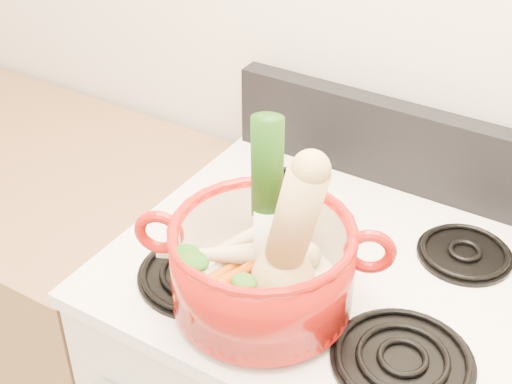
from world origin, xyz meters
The scene contains 24 objects.
wall_back centered at (0.00, 1.75, 1.30)m, with size 3.50×0.02×2.60m, color silver.
cooktop centered at (0.00, 1.40, 0.93)m, with size 0.78×0.67×0.03m, color white.
control_backsplash centered at (0.00, 1.70, 1.04)m, with size 0.76×0.05×0.18m, color black.
burner_front_left centered at (-0.19, 1.24, 0.96)m, with size 0.22×0.22×0.02m, color black.
burner_front_right centered at (0.19, 1.24, 0.96)m, with size 0.22×0.22×0.02m, color black.
burner_back_left centered at (-0.19, 1.54, 0.96)m, with size 0.17×0.17×0.02m, color black.
burner_back_right centered at (0.19, 1.54, 0.96)m, with size 0.17×0.17×0.02m, color black.
dutch_oven centered at (-0.06, 1.23, 1.04)m, with size 0.30×0.30×0.15m, color #9D100A.
pot_handle_left centered at (-0.21, 1.17, 1.09)m, with size 0.08×0.08×0.02m, color #9D100A.
pot_handle_right centered at (0.10, 1.30, 1.09)m, with size 0.08×0.08×0.02m, color #9D100A.
squash centered at (-0.01, 1.22, 1.13)m, with size 0.11×0.11×0.27m, color tan, non-canonical shape.
leek centered at (-0.06, 1.25, 1.16)m, with size 0.05×0.05×0.32m, color white.
ginger centered at (-0.05, 1.31, 1.02)m, with size 0.09×0.07×0.05m, color tan.
parsnip_0 centered at (-0.10, 1.26, 1.02)m, with size 0.04×0.04×0.23m, color beige.
parsnip_1 centered at (-0.12, 1.25, 1.03)m, with size 0.04×0.04×0.19m, color #F0E1C4.
parsnip_2 centered at (-0.09, 1.25, 1.03)m, with size 0.04×0.04×0.18m, color beige.
parsnip_3 centered at (-0.15, 1.21, 1.04)m, with size 0.04×0.04×0.17m, color #F1E8C4.
parsnip_4 centered at (-0.10, 1.31, 1.04)m, with size 0.04×0.04×0.19m, color beige.
parsnip_5 centered at (-0.11, 1.28, 1.05)m, with size 0.04×0.04×0.21m, color beige.
carrot_0 centered at (-0.07, 1.17, 1.02)m, with size 0.03×0.03×0.17m, color #C64709.
carrot_1 centered at (-0.12, 1.18, 1.02)m, with size 0.03×0.03×0.15m, color #C35C09.
carrot_2 centered at (-0.04, 1.19, 1.03)m, with size 0.03×0.03×0.16m, color #C9520A.
carrot_3 centered at (-0.09, 1.18, 1.04)m, with size 0.03×0.03×0.16m, color orange.
carrot_4 centered at (-0.09, 1.17, 1.04)m, with size 0.03×0.03×0.14m, color #C65109.
Camera 1 is at (0.39, 0.48, 1.80)m, focal length 50.00 mm.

